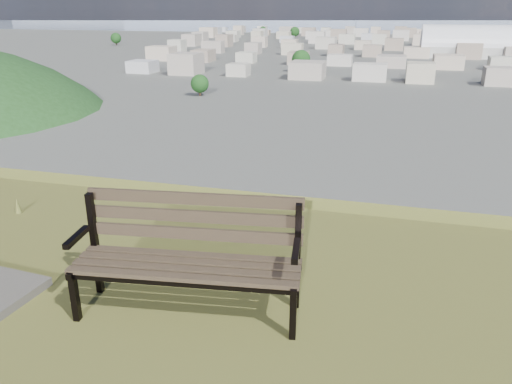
% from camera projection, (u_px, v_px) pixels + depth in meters
% --- Properties ---
extents(park_bench, '(1.79, 0.77, 0.90)m').
position_uv_depth(park_bench, '(189.00, 250.00, 3.83)').
color(park_bench, '#473729').
rests_on(park_bench, hilltop_mesa).
extents(arena, '(54.61, 23.28, 23.01)m').
position_uv_depth(arena, '(471.00, 47.00, 280.02)').
color(arena, '#B7B6B2').
rests_on(arena, ground).
extents(city_blocks, '(395.00, 361.00, 7.00)m').
position_uv_depth(city_blocks, '(398.00, 40.00, 366.04)').
color(city_blocks, beige).
rests_on(city_blocks, ground).
extents(city_trees, '(406.52, 387.20, 9.98)m').
position_uv_depth(city_trees, '(353.00, 45.00, 303.94)').
color(city_trees, '#38281C').
rests_on(city_trees, ground).
extents(bay_water, '(2400.00, 700.00, 0.12)m').
position_uv_depth(bay_water, '(400.00, 24.00, 824.02)').
color(bay_water, '#8393A7').
rests_on(bay_water, ground).
extents(far_hills, '(2050.00, 340.00, 60.00)m').
position_uv_depth(far_hills, '(377.00, 7.00, 1284.54)').
color(far_hills, '#838EA3').
rests_on(far_hills, ground).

